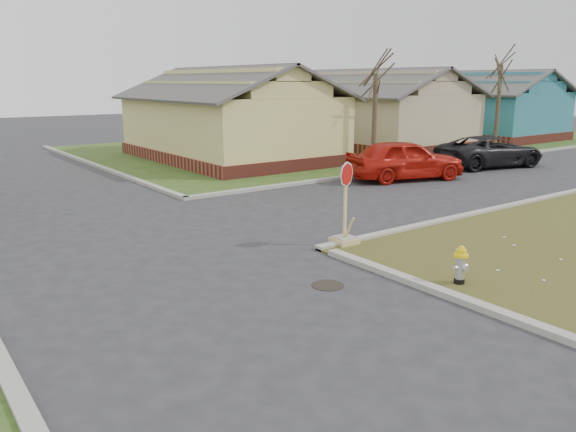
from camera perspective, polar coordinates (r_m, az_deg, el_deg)
ground at (r=10.37m, az=-7.21°, el=-8.77°), size 120.00×120.00×0.00m
verge_far_right at (r=37.69m, az=8.92°, el=7.47°), size 37.00×19.00×0.05m
curbs at (r=14.72m, az=-16.77°, el=-2.48°), size 80.00×40.00×0.12m
manhole at (r=11.15m, az=4.06°, el=-7.03°), size 0.64×0.64×0.01m
side_house_yellow at (r=28.94m, az=-6.02°, el=10.06°), size 7.60×11.60×4.70m
side_house_tan at (r=35.06m, az=8.46°, el=10.59°), size 7.60×11.60×4.70m
side_house_teal at (r=42.67m, az=18.24°, el=10.57°), size 7.60×11.60×4.70m
tree_mid_right at (r=26.38m, az=8.77°, el=9.56°), size 0.22×0.22×4.20m
tree_far_right at (r=34.32m, az=20.53°, el=10.23°), size 0.22×0.22×4.76m
fire_hydrant at (r=11.48m, az=17.12°, el=-4.55°), size 0.29×0.29×0.77m
stop_sign at (r=13.71m, az=5.79°, el=-1.03°), size 0.57×0.56×2.02m
red_sedan at (r=23.30m, az=11.78°, el=5.63°), size 5.18×3.25×1.64m
dark_pickup at (r=28.00m, az=19.83°, el=6.19°), size 5.56×3.48×1.43m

